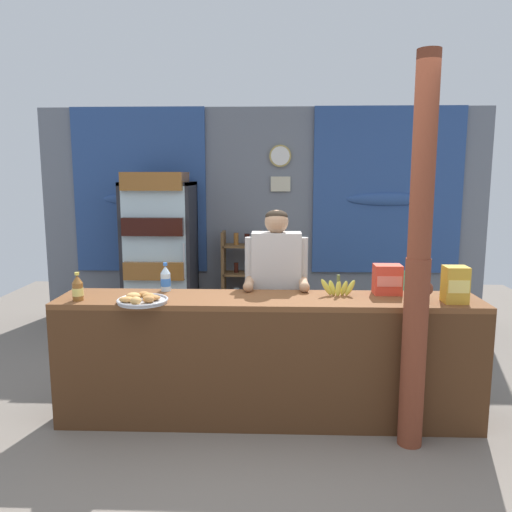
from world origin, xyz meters
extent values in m
plane|color=slate|center=(0.00, 1.21, 0.00)|extent=(7.87, 7.87, 0.00)
cube|color=slate|center=(0.00, 3.09, 1.31)|extent=(5.48, 0.12, 2.61)
cube|color=#2D4C89|center=(-1.51, 3.00, 1.61)|extent=(1.63, 0.04, 2.00)
ellipsoid|color=#2D4C89|center=(-1.51, 2.98, 1.51)|extent=(0.90, 0.10, 0.16)
cube|color=#2D4C89|center=(1.51, 3.00, 1.61)|extent=(1.79, 0.04, 2.00)
ellipsoid|color=#2D4C89|center=(1.51, 2.98, 1.51)|extent=(0.98, 0.10, 0.16)
cylinder|color=tan|center=(0.21, 3.01, 2.03)|extent=(0.26, 0.03, 0.26)
cylinder|color=white|center=(0.21, 2.99, 2.03)|extent=(0.23, 0.01, 0.23)
cube|color=beige|center=(0.22, 3.01, 1.70)|extent=(0.24, 0.02, 0.18)
cube|color=brown|center=(0.10, 0.36, 0.91)|extent=(3.07, 0.51, 0.04)
cube|color=#4E2E18|center=(0.10, 0.12, 0.44)|extent=(3.07, 0.04, 0.89)
cube|color=#4E2E18|center=(-1.39, 0.36, 0.44)|extent=(0.08, 0.46, 0.89)
cube|color=#4E2E18|center=(1.59, 0.36, 0.44)|extent=(0.08, 0.46, 0.89)
cylinder|color=brown|center=(1.07, 0.01, 0.64)|extent=(0.16, 0.16, 1.28)
cylinder|color=brown|center=(1.07, 0.01, 1.92)|extent=(0.15, 0.15, 1.28)
ellipsoid|color=brown|center=(1.14, 0.01, 1.08)|extent=(0.06, 0.05, 0.08)
cube|color=#232328|center=(-1.19, 2.91, 0.86)|extent=(0.79, 0.04, 1.73)
cube|color=#232328|center=(-1.57, 2.61, 0.86)|extent=(0.04, 0.65, 1.73)
cube|color=#232328|center=(-0.81, 2.61, 0.86)|extent=(0.04, 0.65, 1.73)
cube|color=#232328|center=(-1.19, 2.61, 1.71)|extent=(0.79, 0.65, 0.04)
cube|color=#232328|center=(-1.19, 2.61, 0.04)|extent=(0.79, 0.65, 0.08)
cube|color=silver|center=(-1.19, 2.30, 0.91)|extent=(0.73, 0.02, 1.57)
cylinder|color=#B7B7BC|center=(-0.85, 2.27, 0.86)|extent=(0.02, 0.02, 0.40)
cube|color=silver|center=(-1.19, 2.61, 0.64)|extent=(0.71, 0.57, 0.02)
cube|color=brown|center=(-1.19, 2.48, 0.75)|extent=(0.67, 0.53, 0.20)
cube|color=silver|center=(-1.19, 2.61, 1.14)|extent=(0.71, 0.57, 0.02)
cube|color=black|center=(-1.19, 2.48, 1.25)|extent=(0.67, 0.53, 0.20)
cube|color=silver|center=(-1.19, 2.61, 1.63)|extent=(0.71, 0.57, 0.02)
cube|color=brown|center=(-1.19, 2.48, 1.74)|extent=(0.67, 0.53, 0.20)
cube|color=brown|center=(-0.47, 2.79, 0.57)|extent=(0.04, 0.28, 1.14)
cube|color=brown|center=(-0.03, 2.79, 0.57)|extent=(0.04, 0.28, 1.14)
cube|color=brown|center=(-0.25, 2.79, 0.97)|extent=(0.44, 0.28, 0.02)
cylinder|color=brown|center=(-0.31, 2.79, 1.05)|extent=(0.06, 0.06, 0.14)
cylinder|color=black|center=(-0.18, 2.79, 1.04)|extent=(0.07, 0.07, 0.13)
cube|color=brown|center=(-0.25, 2.79, 0.62)|extent=(0.44, 0.28, 0.02)
cylinder|color=black|center=(-0.31, 2.79, 0.70)|extent=(0.05, 0.05, 0.12)
cylinder|color=silver|center=(-0.18, 2.79, 0.71)|extent=(0.06, 0.06, 0.14)
cube|color=brown|center=(-0.25, 2.79, 0.28)|extent=(0.44, 0.28, 0.02)
cylinder|color=silver|center=(-0.31, 2.79, 0.37)|extent=(0.07, 0.07, 0.15)
cylinder|color=#75C64C|center=(-0.18, 2.79, 0.36)|extent=(0.07, 0.07, 0.12)
cube|color=#4CC675|center=(1.28, 1.94, 0.44)|extent=(0.58, 0.58, 0.04)
cube|color=#4CC675|center=(1.36, 1.75, 0.66)|extent=(0.40, 0.20, 0.40)
cylinder|color=#4CC675|center=(1.38, 2.19, 0.22)|extent=(0.04, 0.04, 0.44)
cylinder|color=#4CC675|center=(1.03, 2.04, 0.22)|extent=(0.04, 0.04, 0.44)
cylinder|color=#4CC675|center=(1.53, 1.84, 0.22)|extent=(0.04, 0.04, 0.44)
cylinder|color=#4CC675|center=(1.18, 1.69, 0.22)|extent=(0.04, 0.04, 0.44)
cube|color=#4CC675|center=(1.47, 2.02, 0.56)|extent=(0.19, 0.38, 0.03)
cube|color=#4CC675|center=(1.10, 1.86, 0.56)|extent=(0.19, 0.38, 0.03)
cylinder|color=#28282D|center=(0.07, 0.80, 0.40)|extent=(0.11, 0.11, 0.80)
cylinder|color=#28282D|center=(0.24, 0.80, 0.40)|extent=(0.11, 0.11, 0.80)
cube|color=#BCB7B2|center=(0.16, 0.80, 1.08)|extent=(0.40, 0.20, 0.55)
sphere|color=tan|center=(0.16, 0.80, 1.44)|extent=(0.19, 0.19, 0.19)
ellipsoid|color=#2D2319|center=(0.16, 0.81, 1.48)|extent=(0.18, 0.18, 0.10)
cylinder|color=#BCB7B2|center=(-0.06, 0.80, 1.14)|extent=(0.08, 0.08, 0.35)
cylinder|color=tan|center=(-0.06, 0.65, 0.97)|extent=(0.07, 0.26, 0.07)
sphere|color=tan|center=(-0.06, 0.52, 0.97)|extent=(0.08, 0.08, 0.08)
cylinder|color=#BCB7B2|center=(0.37, 0.80, 1.14)|extent=(0.08, 0.08, 0.35)
cylinder|color=tan|center=(0.37, 0.65, 0.97)|extent=(0.07, 0.26, 0.07)
sphere|color=tan|center=(0.37, 0.52, 0.97)|extent=(0.08, 0.08, 0.08)
cylinder|color=orange|center=(1.16, 0.24, 1.02)|extent=(0.10, 0.10, 0.18)
cone|color=orange|center=(1.16, 0.24, 1.16)|extent=(0.10, 0.10, 0.08)
cylinder|color=white|center=(1.16, 0.24, 1.21)|extent=(0.04, 0.04, 0.03)
cylinder|color=#194C99|center=(1.16, 0.24, 1.02)|extent=(0.10, 0.10, 0.08)
cylinder|color=#75C64C|center=(1.20, 0.39, 0.99)|extent=(0.07, 0.07, 0.13)
cone|color=#75C64C|center=(1.20, 0.39, 1.08)|extent=(0.07, 0.07, 0.06)
cylinder|color=black|center=(1.20, 0.39, 1.12)|extent=(0.03, 0.03, 0.02)
cylinder|color=yellow|center=(1.20, 0.39, 0.99)|extent=(0.07, 0.07, 0.06)
cylinder|color=brown|center=(-1.25, 0.22, 0.99)|extent=(0.08, 0.08, 0.13)
cone|color=brown|center=(-1.25, 0.22, 1.08)|extent=(0.08, 0.08, 0.06)
cylinder|color=#E5CC4C|center=(-1.25, 0.22, 1.12)|extent=(0.03, 0.03, 0.02)
cylinder|color=#E5D166|center=(-1.25, 0.22, 0.99)|extent=(0.08, 0.08, 0.06)
cylinder|color=silver|center=(-0.69, 0.54, 1.00)|extent=(0.08, 0.08, 0.14)
cone|color=silver|center=(-0.69, 0.54, 1.10)|extent=(0.08, 0.08, 0.06)
cylinder|color=blue|center=(-0.69, 0.54, 1.14)|extent=(0.03, 0.03, 0.02)
cylinder|color=blue|center=(-0.69, 0.54, 1.00)|extent=(0.08, 0.08, 0.06)
cube|color=#E5422D|center=(0.99, 0.50, 1.04)|extent=(0.20, 0.15, 0.22)
cube|color=#FF826D|center=(0.99, 0.42, 1.04)|extent=(0.18, 0.00, 0.08)
cube|color=gold|center=(1.40, 0.26, 1.06)|extent=(0.16, 0.14, 0.26)
cube|color=#FFE26D|center=(1.40, 0.18, 1.06)|extent=(0.14, 0.00, 0.09)
cylinder|color=#BCBCC1|center=(-0.77, 0.17, 0.94)|extent=(0.34, 0.34, 0.02)
torus|color=#BCBCC1|center=(-0.77, 0.17, 0.95)|extent=(0.36, 0.36, 0.02)
ellipsoid|color=#B2753D|center=(-0.70, 0.18, 0.96)|extent=(0.11, 0.08, 0.04)
ellipsoid|color=#C68947|center=(-0.74, 0.20, 0.97)|extent=(0.09, 0.07, 0.05)
ellipsoid|color=#B2753D|center=(-0.80, 0.28, 0.97)|extent=(0.08, 0.07, 0.04)
ellipsoid|color=tan|center=(-0.85, 0.21, 0.97)|extent=(0.10, 0.09, 0.05)
ellipsoid|color=#C68947|center=(-0.87, 0.12, 0.97)|extent=(0.11, 0.07, 0.04)
ellipsoid|color=tan|center=(-0.79, 0.05, 0.97)|extent=(0.08, 0.08, 0.06)
ellipsoid|color=#B2753D|center=(-0.72, 0.11, 0.97)|extent=(0.08, 0.08, 0.05)
ellipsoid|color=#DBCC42|center=(0.53, 0.43, 0.99)|extent=(0.11, 0.03, 0.14)
ellipsoid|color=#DBCC42|center=(0.57, 0.44, 0.98)|extent=(0.07, 0.04, 0.13)
ellipsoid|color=#DBCC42|center=(0.61, 0.43, 0.98)|extent=(0.05, 0.04, 0.13)
ellipsoid|color=#DBCC42|center=(0.66, 0.44, 0.98)|extent=(0.07, 0.03, 0.12)
ellipsoid|color=#DBCC42|center=(0.70, 0.44, 0.99)|extent=(0.10, 0.04, 0.13)
cylinder|color=olive|center=(0.61, 0.44, 1.06)|extent=(0.02, 0.02, 0.05)
camera|label=1|loc=(0.14, -3.26, 1.82)|focal=35.80mm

